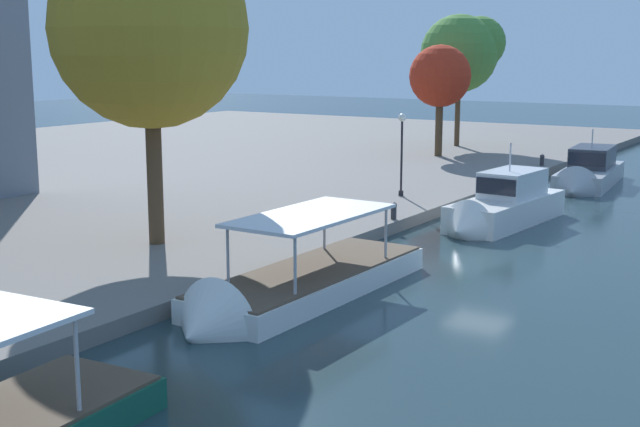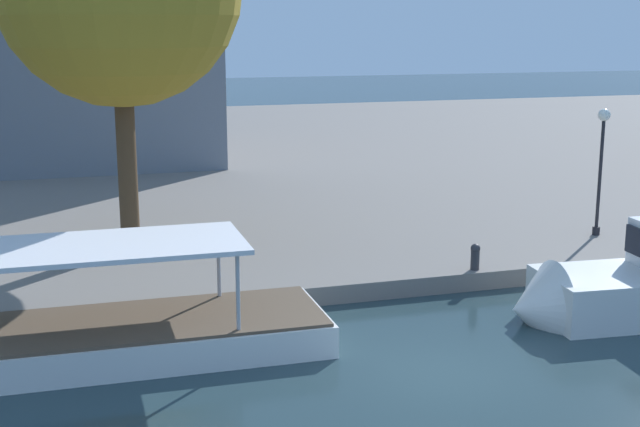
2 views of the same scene
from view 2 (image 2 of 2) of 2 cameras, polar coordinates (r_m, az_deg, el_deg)
name	(u,v)px [view 2 (image 2 of 2)]	position (r m, az deg, el deg)	size (l,w,h in m)	color
ground_plane	(441,374)	(20.64, 7.99, -10.39)	(220.00, 220.00, 0.00)	#23383D
dock_promenade	(205,156)	(51.44, -7.57, 3.74)	(120.00, 55.00, 0.56)	slate
tour_boat_1	(59,349)	(21.90, -16.79, -8.55)	(11.83, 3.47, 4.16)	silver
mooring_bollard_1	(475,256)	(26.90, 10.17, -2.76)	(0.30, 0.30, 0.82)	#2D2D33
lamp_post	(601,154)	(31.90, 18.02, 3.77)	(0.43, 0.43, 4.50)	black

